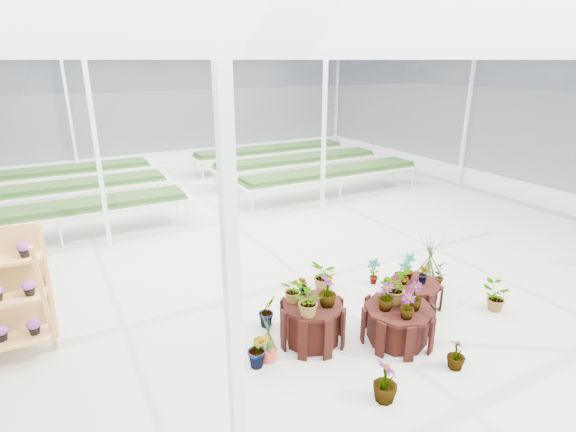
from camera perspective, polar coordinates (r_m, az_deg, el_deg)
ground_plane at (r=8.86m, az=2.02°, el=-9.06°), size 24.00×24.00×0.00m
greenhouse_shell at (r=8.04m, az=2.21°, el=5.20°), size 18.00×24.00×4.50m
steel_frame at (r=8.04m, az=2.21°, el=5.20°), size 18.00×24.00×4.50m
nursery_benches at (r=14.95m, az=-12.20°, el=4.15°), size 16.00×7.00×0.84m
plinth_tall at (r=7.16m, az=3.11°, el=-13.43°), size 1.04×1.04×0.67m
plinth_mid at (r=7.42m, az=13.75°, el=-13.15°), size 1.45×1.45×0.58m
plinth_low at (r=8.50m, az=15.62°, el=-9.47°), size 1.07×1.07×0.43m
nursery_plants at (r=7.65m, az=10.30°, el=-9.67°), size 4.81×3.39×1.32m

